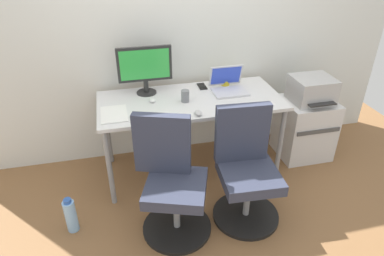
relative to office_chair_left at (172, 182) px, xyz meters
name	(u,v)px	position (x,y,z in m)	size (l,w,h in m)	color
ground_plane	(191,168)	(0.31, 0.68, -0.42)	(5.28, 5.28, 0.00)	brown
back_wall	(179,25)	(0.31, 1.13, 0.88)	(4.40, 0.04, 2.60)	silver
desk	(191,106)	(0.31, 0.68, 0.27)	(1.62, 0.73, 0.76)	silver
office_chair_left	(172,182)	(0.00, 0.00, 0.00)	(0.56, 0.56, 0.94)	black
office_chair_right	(246,171)	(0.59, 0.00, 0.00)	(0.54, 0.54, 0.94)	black
side_cabinet	(305,128)	(1.50, 0.68, -0.12)	(0.50, 0.47, 0.61)	silver
printer	(312,90)	(1.50, 0.68, 0.30)	(0.38, 0.40, 0.24)	#B7B7B7
water_bottle_on_floor	(71,215)	(-0.78, 0.13, -0.28)	(0.09, 0.09, 0.31)	#8CBFF2
desktop_monitor	(145,67)	(-0.05, 0.91, 0.58)	(0.48, 0.18, 0.43)	#262626
open_laptop	(228,85)	(0.69, 0.78, 0.39)	(0.31, 0.28, 0.22)	silver
keyboard_by_monitor	(152,117)	(-0.07, 0.41, 0.34)	(0.34, 0.12, 0.02)	silver
keyboard_by_laptop	(241,108)	(0.67, 0.40, 0.34)	(0.34, 0.12, 0.02)	#515156
mouse_by_monitor	(198,113)	(0.30, 0.39, 0.35)	(0.06, 0.10, 0.03)	#B7B7B7
mouse_by_laptop	(152,100)	(-0.02, 0.72, 0.35)	(0.06, 0.10, 0.03)	silver
coffee_mug	(225,80)	(0.71, 0.92, 0.38)	(0.08, 0.08, 0.09)	yellow
pen_cup	(185,96)	(0.25, 0.65, 0.39)	(0.07, 0.07, 0.10)	slate
phone_near_monitor	(202,86)	(0.48, 0.92, 0.34)	(0.07, 0.14, 0.01)	black
paper_pile	(114,114)	(-0.36, 0.54, 0.34)	(0.21, 0.30, 0.01)	white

